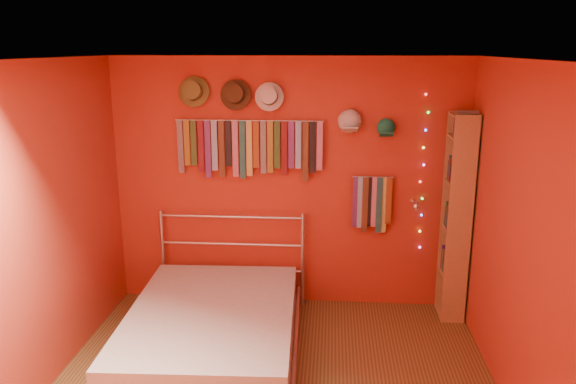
% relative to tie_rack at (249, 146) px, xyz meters
% --- Properties ---
extents(back_wall, '(3.50, 0.02, 2.50)m').
position_rel_tie_rack_xyz_m(back_wall, '(0.38, 0.06, -0.40)').
color(back_wall, '#A3381A').
rests_on(back_wall, ground).
extents(right_wall, '(0.02, 3.50, 2.50)m').
position_rel_tie_rack_xyz_m(right_wall, '(2.13, -1.69, -0.40)').
color(right_wall, '#A3381A').
rests_on(right_wall, ground).
extents(left_wall, '(0.02, 3.50, 2.50)m').
position_rel_tie_rack_xyz_m(left_wall, '(-1.37, -1.69, -0.40)').
color(left_wall, '#A3381A').
rests_on(left_wall, ground).
extents(ceiling, '(3.50, 3.50, 0.02)m').
position_rel_tie_rack_xyz_m(ceiling, '(0.38, -1.69, 0.85)').
color(ceiling, white).
rests_on(ceiling, back_wall).
extents(tie_rack, '(1.45, 0.03, 0.60)m').
position_rel_tie_rack_xyz_m(tie_rack, '(0.00, 0.00, 0.00)').
color(tie_rack, silver).
rests_on(tie_rack, back_wall).
extents(small_tie_rack, '(0.40, 0.03, 0.57)m').
position_rel_tie_rack_xyz_m(small_tie_rack, '(1.21, 0.00, -0.55)').
color(small_tie_rack, silver).
rests_on(small_tie_rack, back_wall).
extents(fedora_olive, '(0.30, 0.16, 0.29)m').
position_rel_tie_rack_xyz_m(fedora_olive, '(-0.52, -0.03, 0.52)').
color(fedora_olive, olive).
rests_on(fedora_olive, back_wall).
extents(fedora_brown, '(0.30, 0.16, 0.29)m').
position_rel_tie_rack_xyz_m(fedora_brown, '(-0.12, -0.03, 0.50)').
color(fedora_brown, '#432C18').
rests_on(fedora_brown, back_wall).
extents(fedora_white, '(0.27, 0.15, 0.27)m').
position_rel_tie_rack_xyz_m(fedora_white, '(0.20, -0.03, 0.48)').
color(fedora_white, silver).
rests_on(fedora_white, back_wall).
extents(cap_white, '(0.20, 0.25, 0.20)m').
position_rel_tie_rack_xyz_m(cap_white, '(0.97, 0.01, 0.24)').
color(cap_white, silver).
rests_on(cap_white, back_wall).
extents(cap_green, '(0.18, 0.22, 0.18)m').
position_rel_tie_rack_xyz_m(cap_green, '(1.31, 0.01, 0.19)').
color(cap_green, '#1C7E5C').
rests_on(cap_green, back_wall).
extents(fairy_lights, '(0.06, 0.02, 1.54)m').
position_rel_tie_rack_xyz_m(fairy_lights, '(1.69, 0.02, -0.25)').
color(fairy_lights, '#FF3333').
rests_on(fairy_lights, back_wall).
extents(reading_lamp, '(0.07, 0.30, 0.09)m').
position_rel_tie_rack_xyz_m(reading_lamp, '(1.61, -0.17, -0.52)').
color(reading_lamp, silver).
rests_on(reading_lamp, back_wall).
extents(bookshelf, '(0.25, 0.34, 2.00)m').
position_rel_tie_rack_xyz_m(bookshelf, '(2.04, -0.16, -0.63)').
color(bookshelf, '#986744').
rests_on(bookshelf, ground).
extents(bed, '(1.55, 2.05, 0.98)m').
position_rel_tie_rack_xyz_m(bed, '(-0.19, -1.06, -1.42)').
color(bed, silver).
rests_on(bed, ground).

